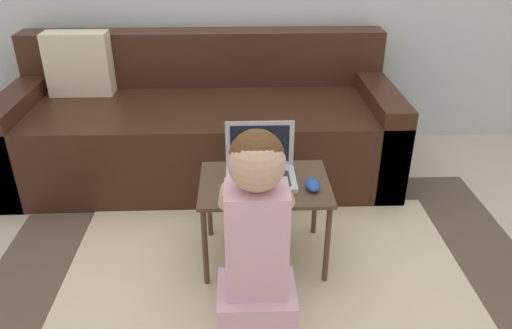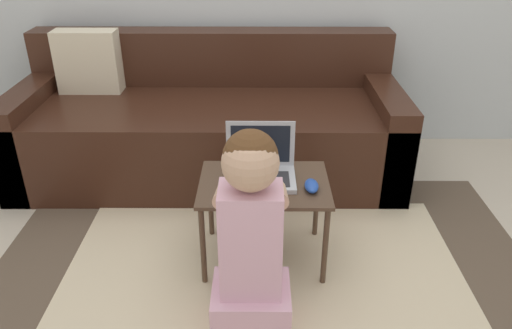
{
  "view_description": "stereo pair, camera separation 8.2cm",
  "coord_description": "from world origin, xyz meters",
  "px_view_note": "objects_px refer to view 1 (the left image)",
  "views": [
    {
      "loc": [
        -0.03,
        -1.7,
        1.44
      ],
      "look_at": [
        0.03,
        0.18,
        0.46
      ],
      "focal_mm": 35.0,
      "sensor_mm": 36.0,
      "label": 1
    },
    {
      "loc": [
        0.05,
        -1.7,
        1.44
      ],
      "look_at": [
        0.03,
        0.18,
        0.46
      ],
      "focal_mm": 35.0,
      "sensor_mm": 36.0,
      "label": 2
    }
  ],
  "objects_px": {
    "laptop_desk": "(264,192)",
    "laptop": "(260,170)",
    "couch": "(202,126)",
    "person_seated": "(257,240)",
    "computer_mouse": "(312,185)"
  },
  "relations": [
    {
      "from": "laptop_desk",
      "to": "laptop",
      "type": "relative_size",
      "value": 1.86
    },
    {
      "from": "couch",
      "to": "laptop",
      "type": "bearing_deg",
      "value": -69.83
    },
    {
      "from": "couch",
      "to": "person_seated",
      "type": "xyz_separation_m",
      "value": [
        0.27,
        -1.29,
        0.12
      ]
    },
    {
      "from": "laptop_desk",
      "to": "person_seated",
      "type": "distance_m",
      "value": 0.42
    },
    {
      "from": "couch",
      "to": "laptop",
      "type": "height_order",
      "value": "couch"
    },
    {
      "from": "laptop",
      "to": "person_seated",
      "type": "bearing_deg",
      "value": -94.22
    },
    {
      "from": "laptop",
      "to": "person_seated",
      "type": "relative_size",
      "value": 0.36
    },
    {
      "from": "person_seated",
      "to": "computer_mouse",
      "type": "bearing_deg",
      "value": 55.75
    },
    {
      "from": "couch",
      "to": "computer_mouse",
      "type": "xyz_separation_m",
      "value": [
        0.52,
        -0.93,
        0.13
      ]
    },
    {
      "from": "laptop",
      "to": "computer_mouse",
      "type": "height_order",
      "value": "laptop"
    },
    {
      "from": "laptop",
      "to": "computer_mouse",
      "type": "distance_m",
      "value": 0.23
    },
    {
      "from": "computer_mouse",
      "to": "person_seated",
      "type": "relative_size",
      "value": 0.13
    },
    {
      "from": "couch",
      "to": "person_seated",
      "type": "bearing_deg",
      "value": -77.99
    },
    {
      "from": "laptop",
      "to": "laptop_desk",
      "type": "bearing_deg",
      "value": -67.59
    },
    {
      "from": "couch",
      "to": "computer_mouse",
      "type": "distance_m",
      "value": 1.08
    }
  ]
}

